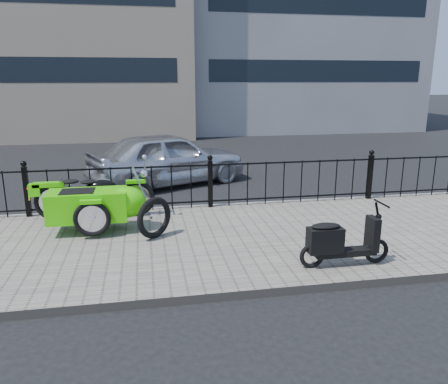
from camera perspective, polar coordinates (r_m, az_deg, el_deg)
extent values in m
plane|color=black|center=(7.79, -0.32, -5.46)|extent=(120.00, 120.00, 0.00)
cube|color=#696158|center=(7.30, 0.38, -6.34)|extent=(30.00, 3.80, 0.12)
cube|color=gray|center=(9.12, -1.92, -2.04)|extent=(30.00, 0.10, 0.12)
cylinder|color=black|center=(8.76, -1.83, 3.54)|extent=(14.00, 0.04, 0.04)
cylinder|color=black|center=(8.93, -1.79, -1.19)|extent=(14.00, 0.04, 0.04)
cube|color=black|center=(9.02, -24.36, 0.01)|extent=(0.09, 0.09, 0.96)
sphere|color=black|center=(8.91, -24.72, 3.37)|extent=(0.11, 0.11, 0.11)
cube|color=black|center=(8.84, -1.81, 1.06)|extent=(0.09, 0.09, 0.96)
sphere|color=black|center=(8.73, -1.84, 4.51)|extent=(0.11, 0.11, 0.11)
cube|color=black|center=(9.97, 18.50, 1.87)|extent=(0.09, 0.09, 0.96)
sphere|color=black|center=(9.87, 18.75, 4.92)|extent=(0.11, 0.11, 0.11)
cube|color=gray|center=(23.90, -23.48, 21.51)|extent=(14.00, 8.00, 12.00)
cube|color=black|center=(19.79, -25.09, 14.26)|extent=(12.50, 0.06, 1.00)
cube|color=black|center=(21.85, 12.23, 15.18)|extent=(10.50, 0.06, 1.00)
cube|color=black|center=(22.10, 12.68, 22.97)|extent=(10.50, 0.06, 1.00)
torus|color=black|center=(8.44, -11.35, -0.83)|extent=(0.69, 0.09, 0.69)
torus|color=black|center=(8.61, -21.37, -1.27)|extent=(0.69, 0.09, 0.69)
torus|color=black|center=(7.40, -16.85, -3.39)|extent=(0.60, 0.08, 0.60)
cube|color=gray|center=(8.49, -16.42, -0.93)|extent=(0.34, 0.22, 0.24)
cylinder|color=black|center=(8.51, -16.38, -1.38)|extent=(1.40, 0.04, 0.04)
ellipsoid|color=black|center=(8.42, -15.72, 0.68)|extent=(0.54, 0.29, 0.26)
cylinder|color=silver|center=(8.30, -10.32, 3.36)|extent=(0.03, 0.56, 0.03)
cylinder|color=silver|center=(8.37, -11.04, 1.24)|extent=(0.25, 0.04, 0.59)
sphere|color=silver|center=(8.33, -10.41, 2.41)|extent=(0.15, 0.15, 0.15)
cube|color=#41E006|center=(8.36, -11.46, 1.35)|extent=(0.36, 0.12, 0.06)
cube|color=#41E006|center=(8.54, -21.91, 0.91)|extent=(0.55, 0.16, 0.08)
ellipsoid|color=black|center=(8.42, -17.26, 1.27)|extent=(0.31, 0.22, 0.08)
ellipsoid|color=black|center=(8.46, -19.42, 1.30)|extent=(0.31, 0.22, 0.08)
sphere|color=red|center=(8.63, -24.15, 0.41)|extent=(0.07, 0.07, 0.07)
cube|color=yellow|center=(8.77, -24.01, -0.58)|extent=(0.02, 0.14, 0.10)
cube|color=#41E006|center=(7.75, -17.36, -1.66)|extent=(1.30, 0.62, 0.50)
ellipsoid|color=#41E006|center=(7.68, -12.57, -1.27)|extent=(0.65, 0.60, 0.54)
cube|color=black|center=(7.71, -18.60, -0.06)|extent=(0.55, 0.43, 0.06)
cube|color=#41E006|center=(7.32, -17.02, -1.23)|extent=(0.34, 0.11, 0.06)
torus|color=black|center=(6.62, 19.30, -7.24)|extent=(0.36, 0.06, 0.36)
torus|color=black|center=(6.22, 11.43, -8.13)|extent=(0.36, 0.06, 0.36)
cube|color=black|center=(6.40, 15.50, -7.58)|extent=(0.88, 0.19, 0.09)
cube|color=black|center=(6.20, 13.05, -6.13)|extent=(0.48, 0.23, 0.35)
ellipsoid|color=black|center=(6.13, 13.16, -4.36)|extent=(0.41, 0.21, 0.08)
cube|color=black|center=(6.49, 18.81, -5.19)|extent=(0.11, 0.26, 0.48)
cylinder|color=black|center=(6.44, 19.48, -2.93)|extent=(0.14, 0.04, 0.39)
cylinder|color=black|center=(6.41, 19.89, -1.40)|extent=(0.03, 0.39, 0.03)
torus|color=black|center=(7.23, -9.09, -3.32)|extent=(0.60, 0.52, 0.69)
imported|color=silver|center=(11.29, -7.31, 4.39)|extent=(4.36, 3.10, 1.38)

